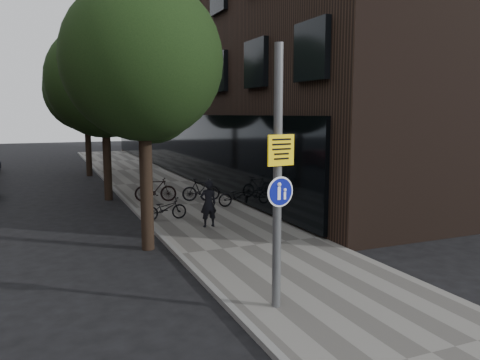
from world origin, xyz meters
TOP-DOWN VIEW (x-y plane):
  - ground at (0.00, 0.00)m, footprint 120.00×120.00m
  - sidewalk at (0.25, 10.00)m, footprint 4.50×60.00m
  - curb_edge at (-2.00, 10.00)m, footprint 0.15×60.00m
  - building_right_dark_brick at (8.50, 22.00)m, footprint 12.00×40.00m
  - street_tree_near at (-2.53, 4.64)m, footprint 4.40×4.40m
  - street_tree_mid at (-2.53, 13.14)m, footprint 5.00×5.00m
  - street_tree_far at (-2.53, 22.14)m, footprint 5.00×5.00m
  - signpost at (-1.19, -0.77)m, footprint 0.58×0.17m
  - pedestrian at (-0.27, 5.92)m, footprint 0.58×0.39m
  - parked_bike_facade_near at (2.00, 8.79)m, footprint 1.70×0.78m
  - parked_bike_facade_far at (0.99, 10.51)m, footprint 1.70×0.73m
  - parked_bike_curb_near at (-1.35, 7.50)m, footprint 1.57×0.57m
  - parked_bike_curb_far at (-0.88, 11.08)m, footprint 1.84×1.00m

SIDE VIEW (x-z plane):
  - ground at x=0.00m, z-range 0.00..0.00m
  - sidewalk at x=0.25m, z-range 0.00..0.12m
  - curb_edge at x=-2.00m, z-range 0.00..0.13m
  - parked_bike_curb_near at x=-1.35m, z-range 0.12..0.94m
  - parked_bike_facade_near at x=2.00m, z-range 0.12..0.98m
  - parked_bike_facade_far at x=0.99m, z-range 0.12..1.11m
  - parked_bike_curb_far at x=-0.88m, z-range 0.12..1.19m
  - pedestrian at x=-0.27m, z-range 0.12..1.69m
  - signpost at x=-1.19m, z-range 0.14..5.17m
  - street_tree_near at x=-2.53m, z-range 1.36..8.86m
  - street_tree_mid at x=-2.53m, z-range 1.21..9.01m
  - street_tree_far at x=-2.53m, z-range 1.21..9.01m
  - building_right_dark_brick at x=8.50m, z-range 0.00..18.00m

